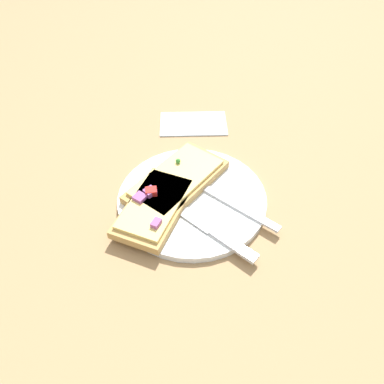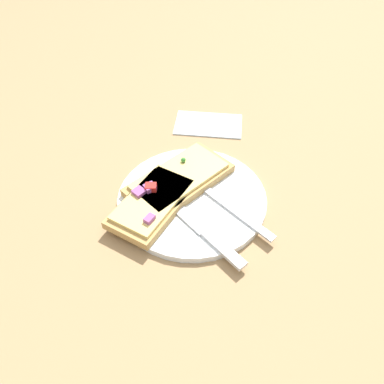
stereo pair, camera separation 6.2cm
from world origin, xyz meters
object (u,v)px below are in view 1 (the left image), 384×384
object	(u,v)px
pizza_slice_main	(177,180)
fork	(212,192)
plate	(192,199)
knife	(207,227)
pizza_slice_corner	(155,206)
napkin	(193,123)

from	to	relation	value
pizza_slice_main	fork	bearing A→B (deg)	-72.10
fork	plate	bearing A→B (deg)	48.88
fork	pizza_slice_main	xyz separation A→B (m)	(0.06, -0.02, 0.01)
plate	pizza_slice_main	size ratio (longest dim) A/B	1.25
knife	pizza_slice_corner	distance (m)	0.09
plate	fork	distance (m)	0.04
pizza_slice_corner	knife	bearing A→B (deg)	-91.85
pizza_slice_corner	napkin	bearing A→B (deg)	8.06
pizza_slice_main	pizza_slice_corner	distance (m)	0.07
knife	pizza_slice_corner	bearing A→B (deg)	17.30
knife	pizza_slice_main	bearing A→B (deg)	-21.64
plate	fork	world-z (taller)	fork
pizza_slice_main	pizza_slice_corner	xyz separation A→B (m)	(0.03, 0.06, 0.00)
knife	fork	bearing A→B (deg)	-57.13
knife	napkin	distance (m)	0.29
plate	pizza_slice_corner	size ratio (longest dim) A/B	1.42
fork	napkin	xyz separation A→B (m)	(0.03, -0.21, -0.01)
pizza_slice_main	pizza_slice_corner	size ratio (longest dim) A/B	1.14
fork	pizza_slice_corner	xyz separation A→B (m)	(0.09, 0.04, 0.01)
fork	napkin	distance (m)	0.21
fork	knife	world-z (taller)	knife
pizza_slice_corner	napkin	world-z (taller)	pizza_slice_corner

